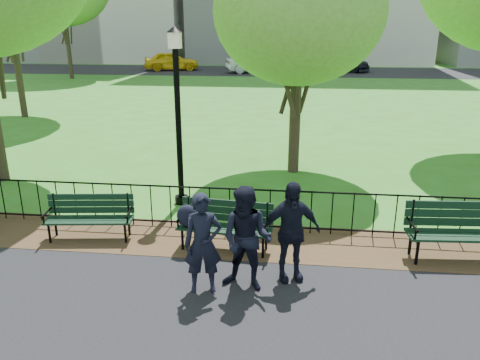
# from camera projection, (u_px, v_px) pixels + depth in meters

# --- Properties ---
(ground) EXTENTS (120.00, 120.00, 0.00)m
(ground) POSITION_uv_depth(u_px,v_px,m) (225.00, 282.00, 7.51)
(ground) COLOR #35681B
(dirt_strip) EXTENTS (60.00, 1.60, 0.01)m
(dirt_strip) POSITION_uv_depth(u_px,v_px,m) (237.00, 241.00, 8.91)
(dirt_strip) COLOR #352715
(dirt_strip) RESTS_ON ground
(far_street) EXTENTS (70.00, 9.00, 0.01)m
(far_street) POSITION_uv_depth(u_px,v_px,m) (284.00, 71.00, 40.46)
(far_street) COLOR black
(far_street) RESTS_ON ground
(iron_fence) EXTENTS (24.06, 0.06, 1.00)m
(iron_fence) POSITION_uv_depth(u_px,v_px,m) (240.00, 207.00, 9.23)
(iron_fence) COLOR black
(iron_fence) RESTS_ON ground
(park_bench_main) EXTENTS (1.75, 0.70, 0.97)m
(park_bench_main) POSITION_uv_depth(u_px,v_px,m) (209.00, 218.00, 8.46)
(park_bench_main) COLOR black
(park_bench_main) RESTS_ON ground
(park_bench_left_a) EXTENTS (1.69, 0.71, 0.93)m
(park_bench_left_a) POSITION_uv_depth(u_px,v_px,m) (90.00, 212.00, 8.91)
(park_bench_left_a) COLOR black
(park_bench_left_a) RESTS_ON ground
(park_bench_right_a) EXTENTS (1.98, 0.74, 1.10)m
(park_bench_right_a) POSITION_uv_depth(u_px,v_px,m) (463.00, 225.00, 8.10)
(park_bench_right_a) COLOR black
(park_bench_right_a) RESTS_ON ground
(lamppost) EXTENTS (0.35, 0.35, 3.90)m
(lamppost) POSITION_uv_depth(u_px,v_px,m) (178.00, 112.00, 10.14)
(lamppost) COLOR black
(lamppost) RESTS_ON ground
(tree_near_e) EXTENTS (4.38, 4.38, 6.11)m
(tree_near_e) POSITION_uv_depth(u_px,v_px,m) (299.00, 11.00, 11.81)
(tree_near_e) COLOR #2D2116
(tree_near_e) RESTS_ON ground
(person_left) EXTENTS (0.64, 0.49, 1.58)m
(person_left) POSITION_uv_depth(u_px,v_px,m) (203.00, 244.00, 7.03)
(person_left) COLOR black
(person_left) RESTS_ON asphalt_path
(person_mid) EXTENTS (0.88, 0.59, 1.66)m
(person_mid) POSITION_uv_depth(u_px,v_px,m) (247.00, 239.00, 7.08)
(person_mid) COLOR black
(person_mid) RESTS_ON asphalt_path
(person_right) EXTENTS (1.04, 0.67, 1.66)m
(person_right) POSITION_uv_depth(u_px,v_px,m) (290.00, 231.00, 7.35)
(person_right) COLOR black
(person_right) RESTS_ON asphalt_path
(taxi) EXTENTS (5.09, 3.21, 1.61)m
(taxi) POSITION_uv_depth(u_px,v_px,m) (171.00, 61.00, 41.00)
(taxi) COLOR yellow
(taxi) RESTS_ON far_street
(sedan_silver) EXTENTS (5.16, 3.18, 1.60)m
(sedan_silver) POSITION_uv_depth(u_px,v_px,m) (255.00, 63.00, 38.92)
(sedan_silver) COLOR #B8BAC0
(sedan_silver) RESTS_ON far_street
(sedan_dark) EXTENTS (6.01, 4.10, 1.62)m
(sedan_dark) POSITION_uv_depth(u_px,v_px,m) (337.00, 62.00, 40.16)
(sedan_dark) COLOR black
(sedan_dark) RESTS_ON far_street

